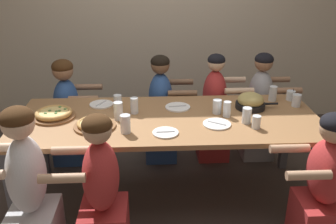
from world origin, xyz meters
TOP-DOWN VIEW (x-y plane):
  - ground_plane at (0.00, 0.00)m, footprint 18.00×18.00m
  - dining_table at (0.00, 0.00)m, footprint 2.50×0.98m
  - pizza_board_main at (-0.94, 0.05)m, footprint 0.35×0.35m
  - pizza_board_second at (-0.58, -0.15)m, footprint 0.33×0.33m
  - skillet_bowl at (0.73, 0.17)m, footprint 0.37×0.26m
  - empty_plate_a at (0.38, -0.16)m, footprint 0.22×0.22m
  - empty_plate_b at (-0.03, -0.29)m, footprint 0.20×0.20m
  - empty_plate_c at (0.10, 0.21)m, footprint 0.22×0.22m
  - empty_plate_d at (-0.58, 0.31)m, footprint 0.21×0.21m
  - cocktail_glass_blue at (1.15, 0.34)m, footprint 0.08×0.08m
  - drinking_glass_a at (0.49, -0.00)m, footprint 0.06×0.06m
  - drinking_glass_b at (0.62, -0.13)m, footprint 0.07×0.07m
  - drinking_glass_c at (-0.33, -0.26)m, footprint 0.08×0.08m
  - drinking_glass_d at (0.67, -0.23)m, footprint 0.07×0.07m
  - drinking_glass_e at (-0.40, -0.02)m, footprint 0.07×0.07m
  - drinking_glass_f at (1.14, 0.19)m, footprint 0.08×0.08m
  - drinking_glass_g at (0.98, 0.34)m, footprint 0.07×0.07m
  - drinking_glass_h at (-0.28, 0.11)m, footprint 0.07×0.07m
  - drinking_glass_i at (0.42, 0.07)m, footprint 0.07×0.07m
  - drinking_glass_j at (-0.43, 0.22)m, footprint 0.07×0.07m
  - diner_far_right at (0.99, 0.71)m, footprint 0.51×0.40m
  - diner_far_center at (-0.04, 0.71)m, footprint 0.51×0.40m
  - diner_near_right at (1.03, -0.71)m, footprint 0.51×0.40m
  - diner_far_left at (-0.98, 0.71)m, footprint 0.51×0.40m
  - diner_far_midright at (0.51, 0.71)m, footprint 0.51×0.40m
  - diner_near_midleft at (-0.48, -0.71)m, footprint 0.51×0.40m
  - diner_near_left at (-0.96, -0.71)m, footprint 0.51×0.40m

SIDE VIEW (x-z plane):
  - ground_plane at x=0.00m, z-range 0.00..0.00m
  - diner_near_right at x=1.03m, z-range -0.04..1.06m
  - diner_far_left at x=-0.98m, z-range -0.04..1.05m
  - diner_far_midright at x=0.51m, z-range -0.06..1.07m
  - diner_far_center at x=-0.04m, z-range -0.05..1.07m
  - diner_near_midleft at x=-0.48m, z-range -0.05..1.07m
  - diner_far_right at x=0.99m, z-range -0.05..1.08m
  - diner_near_left at x=-0.96m, z-range -0.04..1.14m
  - dining_table at x=0.00m, z-range 0.32..1.10m
  - empty_plate_a at x=0.38m, z-range 0.77..0.79m
  - empty_plate_c at x=0.10m, z-range 0.77..0.79m
  - empty_plate_d at x=-0.58m, z-range 0.77..0.79m
  - empty_plate_b at x=-0.03m, z-range 0.77..0.79m
  - pizza_board_second at x=-0.58m, z-range 0.78..0.83m
  - pizza_board_main at x=-0.94m, z-range 0.78..0.84m
  - cocktail_glass_blue at x=1.15m, z-range 0.76..0.87m
  - drinking_glass_d at x=0.67m, z-range 0.77..0.87m
  - drinking_glass_f at x=1.14m, z-range 0.77..0.88m
  - drinking_glass_i at x=0.42m, z-range 0.77..0.89m
  - drinking_glass_j at x=-0.43m, z-range 0.77..0.89m
  - skillet_bowl at x=0.73m, z-range 0.77..0.91m
  - drinking_glass_h at x=-0.28m, z-range 0.77..0.91m
  - drinking_glass_c at x=-0.33m, z-range 0.77..0.91m
  - drinking_glass_g at x=0.98m, z-range 0.77..0.91m
  - drinking_glass_e at x=-0.40m, z-range 0.77..0.92m
  - drinking_glass_b at x=0.62m, z-range 0.78..0.91m
  - drinking_glass_a at x=0.49m, z-range 0.78..0.91m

